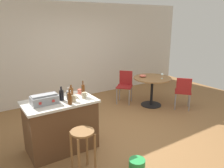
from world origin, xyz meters
TOP-DOWN VIEW (x-y plane):
  - ground_plane at (0.00, 0.00)m, footprint 8.80×8.80m
  - back_wall at (0.00, 2.62)m, footprint 8.00×0.10m
  - kitchen_island at (-1.30, 0.14)m, footprint 1.21×0.72m
  - wooden_stool at (-1.28, -0.67)m, footprint 0.35×0.35m
  - dining_table at (1.49, 0.83)m, footprint 0.98×0.98m
  - folding_chair_near at (1.96, 0.19)m, footprint 0.56×0.56m
  - folding_chair_far at (1.04, 1.43)m, footprint 0.56×0.56m
  - toolbox at (-1.55, 0.14)m, footprint 0.42×0.26m
  - bottle_0 at (-1.14, 0.10)m, footprint 0.08×0.08m
  - bottle_1 at (-1.21, -0.11)m, footprint 0.07×0.07m
  - bottle_2 at (-1.25, 0.15)m, footprint 0.08×0.08m
  - bottle_3 at (-0.84, 0.15)m, footprint 0.06×0.06m
  - bottle_4 at (-1.03, 0.27)m, footprint 0.08×0.08m
  - cup_0 at (-0.89, 0.03)m, footprint 0.11×0.07m
  - cup_1 at (-1.11, -0.03)m, footprint 0.11×0.07m
  - cup_2 at (-0.85, 0.29)m, footprint 0.11×0.07m
  - wine_glass at (1.62, 0.62)m, footprint 0.07×0.07m
  - serving_bowl at (1.32, 1.02)m, footprint 0.18×0.18m
  - plastic_bucket at (-0.62, -1.13)m, footprint 0.25×0.25m

SIDE VIEW (x-z plane):
  - ground_plane at x=0.00m, z-range 0.00..0.00m
  - plastic_bucket at x=-0.62m, z-range 0.00..0.23m
  - kitchen_island at x=-1.30m, z-range 0.00..0.91m
  - folding_chair_near at x=1.96m, z-range 0.07..0.93m
  - wooden_stool at x=-1.28m, z-range 0.16..0.85m
  - folding_chair_far at x=1.04m, z-range 0.08..0.95m
  - dining_table at x=1.49m, z-range 0.20..0.97m
  - serving_bowl at x=1.32m, z-range 0.77..0.84m
  - wine_glass at x=1.62m, z-range 0.80..0.95m
  - cup_2 at x=-0.85m, z-range 0.91..0.99m
  - cup_0 at x=-0.89m, z-range 0.91..1.01m
  - cup_1 at x=-1.11m, z-range 0.91..1.02m
  - toolbox at x=-1.55m, z-range 0.90..1.06m
  - bottle_4 at x=-1.03m, z-range 0.88..1.09m
  - bottle_0 at x=-1.14m, z-range 0.88..1.10m
  - bottle_2 at x=-1.25m, z-range 0.88..1.12m
  - bottle_1 at x=-1.21m, z-range 0.88..1.13m
  - bottle_3 at x=-0.84m, z-range 0.88..1.16m
  - back_wall at x=0.00m, z-range 0.00..2.70m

